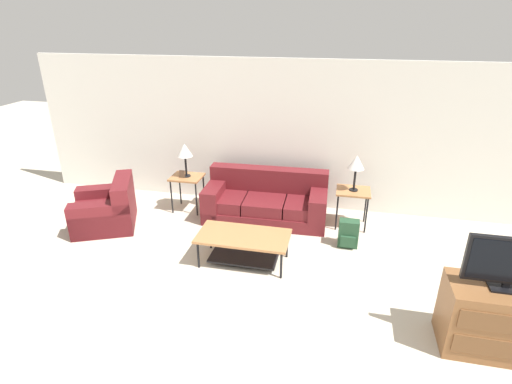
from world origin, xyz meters
The scene contains 11 objects.
wall_back centered at (0.00, 4.44, 1.30)m, with size 8.94×0.06×2.60m.
couch centered at (-0.01, 3.78, 0.30)m, with size 2.07×0.95×0.82m.
armchair centered at (-2.53, 2.95, 0.28)m, with size 1.25×1.25×0.80m.
coffee_table centered at (-0.05, 2.37, 0.33)m, with size 1.28×0.65×0.44m.
side_table_left centered at (-1.44, 3.81, 0.57)m, with size 0.54×0.47×0.64m.
side_table_right centered at (1.42, 3.81, 0.57)m, with size 0.54×0.47×0.64m.
table_lamp_left centered at (-1.44, 3.81, 1.11)m, with size 0.26×0.26×0.59m.
table_lamp_right centered at (1.42, 3.81, 1.11)m, with size 0.26×0.26×0.59m.
tv_console centered at (2.85, 1.37, 0.38)m, with size 1.01×0.57×0.75m.
backpack centered at (1.38, 3.13, 0.21)m, with size 0.30×0.25×0.43m.
picture_frame centered at (-1.49, 3.74, 0.71)m, with size 0.10×0.04×0.13m.
Camera 1 is at (1.15, -2.29, 3.20)m, focal length 28.00 mm.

